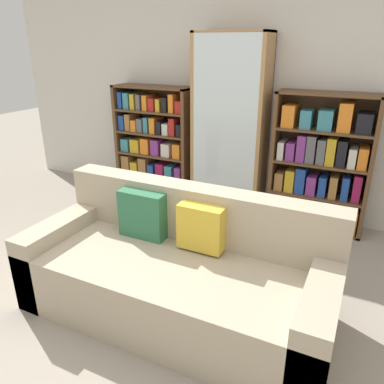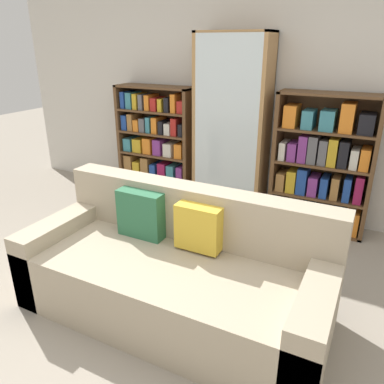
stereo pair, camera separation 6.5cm
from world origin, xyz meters
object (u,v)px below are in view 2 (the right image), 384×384
Objects in this scene: couch at (175,274)px; display_cabinet at (232,128)px; bookshelf_right at (322,168)px; wine_bottle at (240,221)px; bookshelf_left at (156,144)px.

display_cabinet is (-0.32, 1.83, 0.66)m from couch.
display_cabinet is 1.02m from bookshelf_right.
couch is at bearing -80.11° from display_cabinet.
couch is 6.04× the size of wine_bottle.
bookshelf_right is 0.98m from wine_bottle.
bookshelf_left is at bearing 179.98° from bookshelf_right.
bookshelf_right reaches higher than wine_bottle.
couch is 1.33m from wine_bottle.
couch is 1.53× the size of bookshelf_right.
bookshelf_left is 1.03m from display_cabinet.
bookshelf_left is (-1.30, 1.84, 0.36)m from couch.
display_cabinet is 1.39× the size of bookshelf_right.
bookshelf_left is at bearing 125.25° from couch.
display_cabinet is 1.02m from wine_bottle.
display_cabinet is at bearing 122.28° from wine_bottle.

